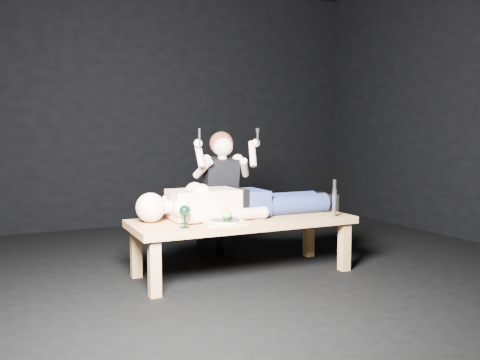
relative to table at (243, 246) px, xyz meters
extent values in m
plane|color=black|center=(0.20, 0.02, -0.23)|extent=(5.00, 5.00, 0.00)
plane|color=black|center=(0.20, 2.52, 1.27)|extent=(5.00, 0.00, 5.00)
cube|color=tan|center=(0.00, 0.00, 0.00)|extent=(1.77, 0.68, 0.45)
cube|color=tan|center=(-0.24, -0.20, 0.23)|extent=(0.35, 0.28, 0.02)
cylinder|color=white|center=(-0.24, -0.20, 0.25)|extent=(0.24, 0.24, 0.02)
sphere|color=#4EA21C|center=(-0.22, -0.19, 0.29)|extent=(0.07, 0.07, 0.07)
cube|color=#B2B2B7|center=(-0.45, -0.22, 0.23)|extent=(0.06, 0.19, 0.01)
cube|color=#B2B2B7|center=(0.10, -0.17, 0.23)|extent=(0.07, 0.19, 0.01)
cube|color=#B2B2B7|center=(0.04, -0.08, 0.23)|extent=(0.14, 0.15, 0.01)
camera|label=1|loc=(-1.73, -3.52, 0.89)|focal=37.47mm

